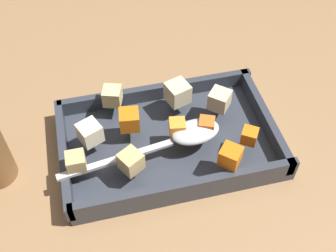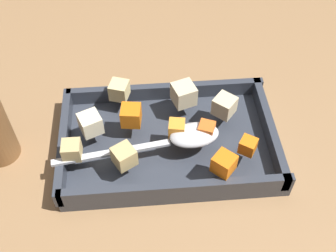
# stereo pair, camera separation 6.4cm
# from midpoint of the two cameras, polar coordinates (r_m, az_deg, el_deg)

# --- Properties ---
(ground_plane) EXTENTS (4.00, 4.00, 0.00)m
(ground_plane) POSITION_cam_midpoint_polar(r_m,az_deg,el_deg) (0.69, -2.52, -2.34)
(ground_plane) COLOR #936D47
(baking_dish) EXTENTS (0.34, 0.21, 0.04)m
(baking_dish) POSITION_cam_midpoint_polar(r_m,az_deg,el_deg) (0.67, -2.73, -2.38)
(baking_dish) COLOR #333842
(baking_dish) RESTS_ON ground_plane
(carrot_chunk_corner_ne) EXTENTS (0.03, 0.03, 0.02)m
(carrot_chunk_corner_ne) POSITION_cam_midpoint_polar(r_m,az_deg,el_deg) (0.63, 8.20, -1.50)
(carrot_chunk_corner_ne) COLOR orange
(carrot_chunk_corner_ne) RESTS_ON baking_dish
(carrot_chunk_mid_right) EXTENTS (0.03, 0.03, 0.02)m
(carrot_chunk_mid_right) POSITION_cam_midpoint_polar(r_m,az_deg,el_deg) (0.63, -1.61, -0.35)
(carrot_chunk_mid_right) COLOR orange
(carrot_chunk_mid_right) RESTS_ON baking_dish
(carrot_chunk_back_center) EXTENTS (0.04, 0.04, 0.03)m
(carrot_chunk_back_center) POSITION_cam_midpoint_polar(r_m,az_deg,el_deg) (0.60, 5.48, -4.28)
(carrot_chunk_back_center) COLOR orange
(carrot_chunk_back_center) RESTS_ON baking_dish
(carrot_chunk_center) EXTENTS (0.03, 0.03, 0.03)m
(carrot_chunk_center) POSITION_cam_midpoint_polar(r_m,az_deg,el_deg) (0.64, -8.10, 0.68)
(carrot_chunk_center) COLOR orange
(carrot_chunk_center) RESTS_ON baking_dish
(carrot_chunk_corner_nw) EXTENTS (0.03, 0.03, 0.02)m
(carrot_chunk_corner_nw) POSITION_cam_midpoint_polar(r_m,az_deg,el_deg) (0.64, 2.42, -0.10)
(carrot_chunk_corner_nw) COLOR orange
(carrot_chunk_corner_nw) RESTS_ON baking_dish
(potato_chunk_under_handle) EXTENTS (0.04, 0.04, 0.03)m
(potato_chunk_under_handle) POSITION_cam_midpoint_polar(r_m,az_deg,el_deg) (0.68, -10.25, 3.90)
(potato_chunk_under_handle) COLOR #E0CC89
(potato_chunk_under_handle) RESTS_ON baking_dish
(potato_chunk_mid_left) EXTENTS (0.04, 0.04, 0.03)m
(potato_chunk_mid_left) POSITION_cam_midpoint_polar(r_m,az_deg,el_deg) (0.64, -13.40, -1.18)
(potato_chunk_mid_left) COLOR beige
(potato_chunk_mid_left) RESTS_ON baking_dish
(potato_chunk_near_right) EXTENTS (0.04, 0.04, 0.03)m
(potato_chunk_near_right) POSITION_cam_midpoint_polar(r_m,az_deg,el_deg) (0.60, -8.15, -4.98)
(potato_chunk_near_right) COLOR tan
(potato_chunk_near_right) RESTS_ON baking_dish
(potato_chunk_near_spoon) EXTENTS (0.03, 0.03, 0.03)m
(potato_chunk_near_spoon) POSITION_cam_midpoint_polar(r_m,az_deg,el_deg) (0.61, -15.35, -4.93)
(potato_chunk_near_spoon) COLOR tan
(potato_chunk_near_spoon) RESTS_ON baking_dish
(potato_chunk_near_left) EXTENTS (0.04, 0.04, 0.03)m
(potato_chunk_near_left) POSITION_cam_midpoint_polar(r_m,az_deg,el_deg) (0.67, -1.38, 4.40)
(potato_chunk_near_left) COLOR beige
(potato_chunk_near_left) RESTS_ON baking_dish
(potato_chunk_rim_edge) EXTENTS (0.04, 0.04, 0.03)m
(potato_chunk_rim_edge) POSITION_cam_midpoint_polar(r_m,az_deg,el_deg) (0.67, 4.31, 3.43)
(potato_chunk_rim_edge) COLOR beige
(potato_chunk_rim_edge) RESTS_ON baking_dish
(serving_spoon) EXTENTS (0.25, 0.06, 0.02)m
(serving_spoon) POSITION_cam_midpoint_polar(r_m,az_deg,el_deg) (0.63, -0.28, -1.36)
(serving_spoon) COLOR silver
(serving_spoon) RESTS_ON baking_dish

